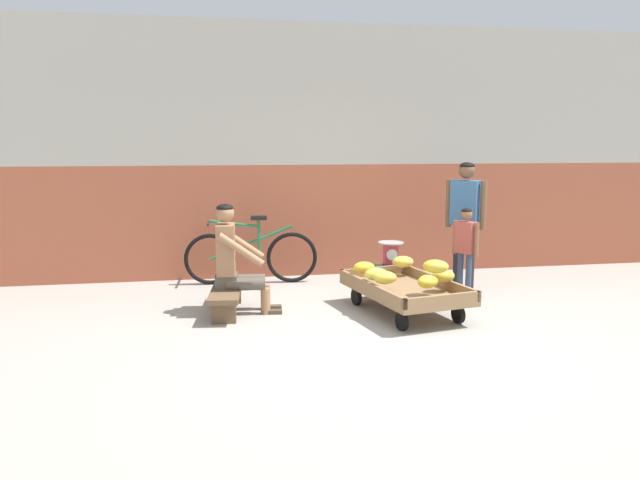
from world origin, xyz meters
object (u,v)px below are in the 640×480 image
(low_bench, at_px, (227,294))
(vendor_seated, at_px, (235,259))
(shopping_bag, at_px, (411,287))
(banana_cart, at_px, (405,291))
(customer_child, at_px, (465,244))
(plastic_crate, at_px, (390,279))
(bicycle_near_left, at_px, (251,256))
(weighing_scale, at_px, (391,254))
(customer_adult, at_px, (465,212))

(low_bench, relative_size, vendor_seated, 0.99)
(vendor_seated, bearing_deg, shopping_bag, 7.62)
(banana_cart, relative_size, customer_child, 1.52)
(low_bench, height_order, plastic_crate, plastic_crate)
(bicycle_near_left, bearing_deg, low_bench, -104.64)
(vendor_seated, height_order, plastic_crate, vendor_seated)
(weighing_scale, xyz_separation_m, customer_adult, (0.86, -0.15, 0.50))
(vendor_seated, bearing_deg, banana_cart, -11.72)
(banana_cart, xyz_separation_m, bicycle_near_left, (-1.47, 1.68, 0.11))
(weighing_scale, distance_m, customer_child, 0.91)
(low_bench, xyz_separation_m, shopping_bag, (2.08, 0.26, -0.08))
(low_bench, bearing_deg, banana_cart, -11.41)
(vendor_seated, relative_size, plastic_crate, 3.17)
(vendor_seated, relative_size, customer_adult, 0.75)
(plastic_crate, height_order, shopping_bag, plastic_crate)
(customer_adult, distance_m, shopping_bag, 1.12)
(plastic_crate, distance_m, shopping_bag, 0.38)
(banana_cart, height_order, weighing_scale, weighing_scale)
(plastic_crate, bearing_deg, bicycle_near_left, 156.33)
(banana_cart, height_order, vendor_seated, vendor_seated)
(banana_cart, height_order, low_bench, banana_cart)
(shopping_bag, bearing_deg, vendor_seated, -172.38)
(plastic_crate, bearing_deg, customer_child, -39.48)
(weighing_scale, height_order, customer_adult, customer_adult)
(vendor_seated, xyz_separation_m, customer_child, (2.55, 0.05, 0.08))
(shopping_bag, bearing_deg, low_bench, -172.91)
(weighing_scale, bearing_deg, plastic_crate, 90.00)
(banana_cart, bearing_deg, low_bench, 168.59)
(vendor_seated, bearing_deg, weighing_scale, 18.45)
(vendor_seated, xyz_separation_m, weighing_scale, (1.86, 0.62, -0.11))
(plastic_crate, distance_m, weighing_scale, 0.30)
(weighing_scale, xyz_separation_m, customer_child, (0.69, -0.57, 0.19))
(banana_cart, xyz_separation_m, weighing_scale, (0.14, 0.98, 0.21))
(bicycle_near_left, distance_m, customer_child, 2.64)
(banana_cart, relative_size, bicycle_near_left, 0.95)
(customer_adult, xyz_separation_m, customer_child, (-0.17, -0.41, -0.31))
(banana_cart, bearing_deg, bicycle_near_left, 131.09)
(low_bench, distance_m, customer_adult, 2.94)
(low_bench, height_order, customer_child, customer_child)
(plastic_crate, xyz_separation_m, shopping_bag, (0.14, -0.35, -0.03))
(customer_child, distance_m, shopping_bag, 0.79)
(banana_cart, distance_m, customer_child, 1.01)
(plastic_crate, relative_size, weighing_scale, 1.20)
(weighing_scale, distance_m, bicycle_near_left, 1.75)
(banana_cart, bearing_deg, shopping_bag, 66.39)
(weighing_scale, bearing_deg, banana_cart, -97.96)
(bicycle_near_left, bearing_deg, customer_child, -28.99)
(weighing_scale, relative_size, bicycle_near_left, 0.18)
(banana_cart, xyz_separation_m, customer_adult, (0.99, 0.82, 0.71))
(vendor_seated, distance_m, plastic_crate, 2.01)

